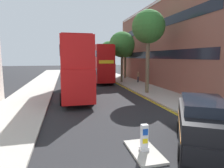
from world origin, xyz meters
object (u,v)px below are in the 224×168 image
object	(u,v)px
keep_left_bollard	(144,139)
double_decker_bus_away	(74,66)
double_decker_bus_oncoming	(99,63)
taxi_minivan	(203,124)
pedestrian_far	(138,77)

from	to	relation	value
keep_left_bollard	double_decker_bus_away	bearing A→B (deg)	100.25
keep_left_bollard	double_decker_bus_away	world-z (taller)	double_decker_bus_away
double_decker_bus_oncoming	taxi_minivan	distance (m)	23.72
keep_left_bollard	double_decker_bus_away	size ratio (longest dim) A/B	0.10
taxi_minivan	pedestrian_far	distance (m)	21.21
keep_left_bollard	taxi_minivan	distance (m)	2.65
double_decker_bus_oncoming	taxi_minivan	xyz separation A→B (m)	(0.43, -23.64, -1.96)
pedestrian_far	double_decker_bus_away	bearing A→B (deg)	-140.06
keep_left_bollard	pedestrian_far	size ratio (longest dim) A/B	0.69
double_decker_bus_oncoming	taxi_minivan	world-z (taller)	double_decker_bus_oncoming
keep_left_bollard	pedestrian_far	world-z (taller)	pedestrian_far
double_decker_bus_oncoming	double_decker_bus_away	bearing A→B (deg)	-111.38
taxi_minivan	double_decker_bus_away	bearing A→B (deg)	111.18
taxi_minivan	pedestrian_far	bearing A→B (deg)	76.45
double_decker_bus_oncoming	pedestrian_far	world-z (taller)	double_decker_bus_oncoming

